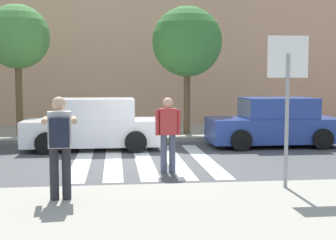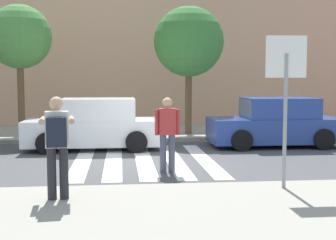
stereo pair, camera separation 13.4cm
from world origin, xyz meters
name	(u,v)px [view 2 (the right image)]	position (x,y,z in m)	size (l,w,h in m)	color
ground_plane	(144,162)	(0.00, 0.00, 0.00)	(120.00, 120.00, 0.00)	#4C4C4F
sidewalk_far	(136,132)	(0.00, 6.00, 0.07)	(60.00, 4.80, 0.14)	#9E998C
building_facade_far	(133,59)	(0.00, 10.40, 3.08)	(56.00, 4.00, 6.15)	tan
crosswalk_stripe_0	(83,161)	(-1.60, 0.20, 0.00)	(0.44, 5.20, 0.01)	silver
crosswalk_stripe_1	(114,161)	(-0.80, 0.20, 0.00)	(0.44, 5.20, 0.01)	silver
crosswalk_stripe_2	(144,160)	(0.00, 0.20, 0.00)	(0.44, 5.20, 0.01)	silver
crosswalk_stripe_3	(174,160)	(0.80, 0.20, 0.00)	(0.44, 5.20, 0.01)	silver
crosswalk_stripe_4	(204,159)	(1.60, 0.20, 0.00)	(0.44, 5.20, 0.01)	silver
stop_sign	(286,77)	(2.39, -3.74, 2.18)	(0.76, 0.08, 2.80)	gray
photographer_with_backpack	(57,139)	(-1.66, -4.19, 1.17)	(0.64, 0.88, 1.72)	#232328
pedestrian_crossing	(167,130)	(0.46, -1.46, 0.97)	(0.58, 0.24, 1.72)	#474C60
parked_car_white	(95,126)	(-1.38, 2.30, 0.73)	(4.10, 1.92, 1.55)	white
parked_car_blue	(276,124)	(4.29, 2.30, 0.73)	(4.10, 1.92, 1.55)	#284293
street_tree_west	(19,37)	(-4.14, 5.16, 3.60)	(2.27, 2.27, 4.62)	brown
street_tree_center	(189,42)	(1.85, 4.74, 3.45)	(2.52, 2.52, 4.59)	brown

